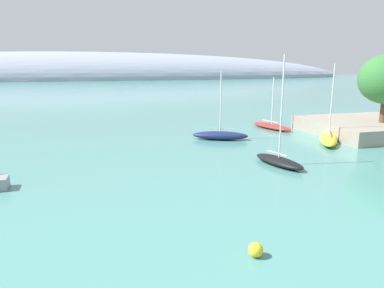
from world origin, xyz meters
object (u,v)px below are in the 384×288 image
object	(u,v)px
sailboat_yellow_mid_mooring	(329,138)
sailboat_black_end_of_line	(279,160)
mooring_buoy_yellow	(256,250)
sailboat_red_near_shore	(272,126)
sailboat_navy_outer_mooring	(220,135)

from	to	relation	value
sailboat_yellow_mid_mooring	sailboat_black_end_of_line	xyz separation A→B (m)	(-10.49, -7.02, -0.03)
sailboat_yellow_mid_mooring	mooring_buoy_yellow	xyz separation A→B (m)	(-19.51, -21.00, -0.17)
sailboat_red_near_shore	sailboat_black_end_of_line	xyz separation A→B (m)	(-8.57, -17.51, 0.08)
sailboat_navy_outer_mooring	sailboat_black_end_of_line	xyz separation A→B (m)	(1.31, -12.22, -0.07)
sailboat_red_near_shore	sailboat_navy_outer_mooring	world-z (taller)	sailboat_navy_outer_mooring
sailboat_red_near_shore	sailboat_black_end_of_line	bearing A→B (deg)	-40.27
sailboat_red_near_shore	mooring_buoy_yellow	bearing A→B (deg)	-43.37
sailboat_red_near_shore	sailboat_navy_outer_mooring	bearing A→B (deg)	-76.00
sailboat_navy_outer_mooring	sailboat_black_end_of_line	distance (m)	12.29
sailboat_red_near_shore	mooring_buoy_yellow	xyz separation A→B (m)	(-17.59, -31.49, -0.05)
sailboat_navy_outer_mooring	mooring_buoy_yellow	world-z (taller)	sailboat_navy_outer_mooring
sailboat_yellow_mid_mooring	sailboat_navy_outer_mooring	xyz separation A→B (m)	(-11.80, 5.20, 0.04)
sailboat_black_end_of_line	mooring_buoy_yellow	xyz separation A→B (m)	(-9.02, -13.98, -0.14)
sailboat_yellow_mid_mooring	mooring_buoy_yellow	size ratio (longest dim) A/B	12.75
sailboat_yellow_mid_mooring	mooring_buoy_yellow	bearing A→B (deg)	-7.88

